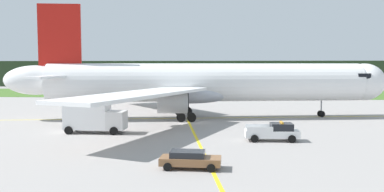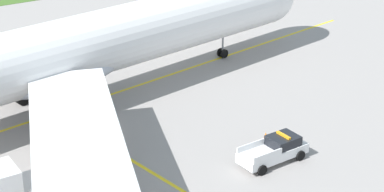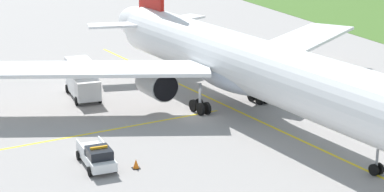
% 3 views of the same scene
% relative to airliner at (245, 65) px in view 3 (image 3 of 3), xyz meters
% --- Properties ---
extents(ground, '(320.00, 320.00, 0.00)m').
position_rel_airliner_xyz_m(ground, '(-1.03, -4.68, -4.91)').
color(ground, gray).
extents(taxiway_centerline_main, '(69.39, 12.23, 0.01)m').
position_rel_airliner_xyz_m(taxiway_centerline_main, '(0.76, 0.13, -4.91)').
color(taxiway_centerline_main, yellow).
rests_on(taxiway_centerline_main, ground).
extents(taxiway_centerline_spur, '(6.20, 34.38, 0.01)m').
position_rel_airliner_xyz_m(taxiway_centerline_spur, '(1.12, -19.16, -4.91)').
color(taxiway_centerline_spur, yellow).
rests_on(taxiway_centerline_spur, ground).
extents(airliner, '(53.93, 48.80, 15.80)m').
position_rel_airliner_xyz_m(airliner, '(0.00, 0.00, 0.00)').
color(airliner, white).
rests_on(airliner, ground).
extents(ops_pickup_truck, '(5.36, 2.36, 1.94)m').
position_rel_airliner_xyz_m(ops_pickup_truck, '(8.28, -16.36, -4.01)').
color(ops_pickup_truck, white).
rests_on(ops_pickup_truck, ground).
extents(catering_truck, '(6.69, 2.70, 3.99)m').
position_rel_airliner_xyz_m(catering_truck, '(-11.19, -13.48, -2.93)').
color(catering_truck, silver).
rests_on(catering_truck, ground).
extents(apron_cone, '(0.61, 0.61, 0.76)m').
position_rel_airliner_xyz_m(apron_cone, '(9.64, -13.61, -4.54)').
color(apron_cone, black).
rests_on(apron_cone, ground).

